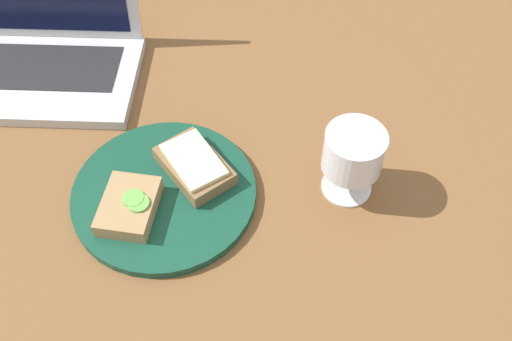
{
  "coord_description": "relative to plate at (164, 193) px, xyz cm",
  "views": [
    {
      "loc": [
        7.51,
        -44.89,
        69.31
      ],
      "look_at": [
        5.61,
        2.38,
        8.0
      ],
      "focal_mm": 40.0,
      "sensor_mm": 36.0,
      "label": 1
    }
  ],
  "objects": [
    {
      "name": "sandwich_with_cucumber",
      "position": [
        -3.99,
        -3.66,
        1.98
      ],
      "size": [
        8.05,
        10.11,
        2.86
      ],
      "color": "#A88456",
      "rests_on": "plate"
    },
    {
      "name": "sandwich_with_cheese",
      "position": [
        4.03,
        3.66,
        2.05
      ],
      "size": [
        12.61,
        13.18,
        2.84
      ],
      "color": "brown",
      "rests_on": "plate"
    },
    {
      "name": "laptop",
      "position": [
        -25.43,
        25.85,
        3.43
      ],
      "size": [
        35.24,
        23.36,
        20.53
      ],
      "color": "silver",
      "rests_on": "wooden_table"
    },
    {
      "name": "plate",
      "position": [
        0.0,
        0.0,
        0.0
      ],
      "size": [
        25.95,
        25.95,
        1.41
      ],
      "primitive_type": "cylinder",
      "color": "#144733",
      "rests_on": "wooden_table"
    },
    {
      "name": "wine_glass",
      "position": [
        25.82,
        2.59,
        6.81
      ],
      "size": [
        8.23,
        8.23,
        11.18
      ],
      "color": "white",
      "rests_on": "wooden_table"
    },
    {
      "name": "wooden_table",
      "position": [
        7.31,
        -1.08,
        -2.2
      ],
      "size": [
        140.0,
        140.0,
        3.0
      ],
      "primitive_type": "cube",
      "color": "brown",
      "rests_on": "ground"
    }
  ]
}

